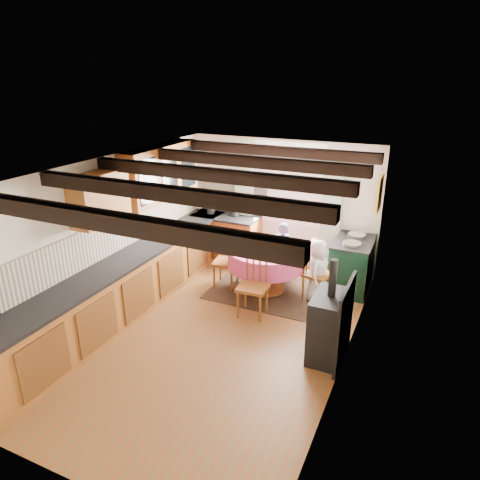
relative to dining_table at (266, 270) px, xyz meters
The scene contains 40 objects.
floor 1.54m from the dining_table, 96.78° to the right, with size 3.60×5.50×0.00m, color brown.
ceiling 2.50m from the dining_table, 96.78° to the right, with size 3.60×5.50×0.00m, color white.
wall_back 1.52m from the dining_table, 97.90° to the left, with size 3.60×0.00×2.40m, color silver.
wall_front 4.31m from the dining_table, 92.38° to the right, with size 3.60×0.00×2.40m, color silver.
wall_left 2.60m from the dining_table, 143.13° to the right, with size 0.00×5.50×2.40m, color silver.
wall_right 2.34m from the dining_table, 42.38° to the right, with size 0.00×5.50×2.40m, color silver.
beam_a 3.98m from the dining_table, 92.89° to the right, with size 3.60×0.16×0.16m, color black.
beam_b 3.14m from the dining_table, 94.06° to the right, with size 3.60×0.16×0.16m, color black.
beam_c 2.43m from the dining_table, 96.78° to the right, with size 3.60×0.16×0.16m, color black.
beam_d 1.99m from the dining_table, 110.07° to the right, with size 3.60×0.16×0.16m, color black.
beam_e 2.00m from the dining_table, 108.76° to the left, with size 3.60×0.16×0.16m, color black.
splash_left 2.42m from the dining_table, 148.86° to the right, with size 0.02×4.50×0.55m, color beige.
splash_back 1.90m from the dining_table, 133.30° to the left, with size 1.40×0.02×0.55m, color beige.
base_cabinet_left 2.24m from the dining_table, 138.52° to the right, with size 0.60×5.30×0.88m, color #985921.
base_cabinet_back 1.56m from the dining_table, 141.70° to the left, with size 1.30×0.60×0.88m, color #985921.
worktop_left 2.28m from the dining_table, 138.18° to the right, with size 0.64×5.30×0.04m, color black.
worktop_back 1.63m from the dining_table, 142.28° to the left, with size 1.30×0.64×0.04m, color black.
wall_cabinet_glass 2.40m from the dining_table, behind, with size 0.34×1.80×0.90m, color #985921.
wall_cabinet_solid 2.95m from the dining_table, 135.39° to the right, with size 0.34×0.90×0.70m, color #985921.
window_frame 1.74m from the dining_table, 93.47° to the left, with size 1.34×0.03×1.54m, color white.
window_pane 1.75m from the dining_table, 93.46° to the left, with size 1.20×0.01×1.40m, color white.
curtain_left 1.65m from the dining_table, 128.40° to the left, with size 0.35×0.10×2.10m, color silver.
curtain_right 1.57m from the dining_table, 56.47° to the left, with size 0.35×0.10×2.10m, color silver.
curtain_rod 2.16m from the dining_table, 93.72° to the left, with size 0.03×0.03×2.00m, color black.
wall_picture 2.22m from the dining_table, 27.17° to the left, with size 0.04×0.50×0.60m, color gold.
wall_plate 2.00m from the dining_table, 54.78° to the left, with size 0.30×0.30×0.02m, color silver.
rug 0.38m from the dining_table, behind, with size 1.82×1.41×0.01m, color black.
dining_table is the anchor object (origin of this frame).
chair_near 0.83m from the dining_table, 83.29° to the right, with size 0.43×0.46×1.01m, color brown, non-canonical shape.
chair_left 0.73m from the dining_table, behind, with size 0.41×0.43×0.96m, color brown, non-canonical shape.
chair_right 0.87m from the dining_table, ahead, with size 0.42×0.44×0.98m, color brown, non-canonical shape.
aga_range 1.48m from the dining_table, 28.80° to the left, with size 0.63×0.98×0.90m, color black, non-canonical shape.
cast_iron_stove 2.00m from the dining_table, 44.72° to the right, with size 0.42×0.70×1.40m, color black, non-canonical shape.
child_far 0.61m from the dining_table, 82.73° to the left, with size 0.39×0.26×1.07m, color #323D47.
child_right 0.88m from the dining_table, ahead, with size 0.51×0.33×1.05m, color silver.
bowl_a 0.55m from the dining_table, 148.67° to the right, with size 0.20×0.20×0.05m, color silver.
bowl_b 0.49m from the dining_table, 69.22° to the left, with size 0.20×0.20×0.06m, color silver.
cup 0.62m from the dining_table, behind, with size 0.09×0.09×0.09m, color silver.
canister_tall 1.93m from the dining_table, 148.53° to the left, with size 0.15×0.15×0.26m, color #262628.
canister_wide 1.60m from the dining_table, 136.17° to the left, with size 0.18×0.18×0.20m, color #262628.
Camera 1 is at (2.55, -4.81, 3.53)m, focal length 32.75 mm.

